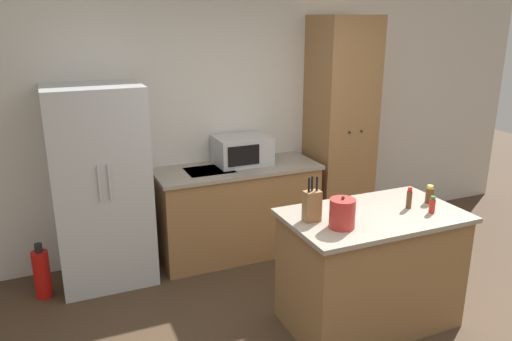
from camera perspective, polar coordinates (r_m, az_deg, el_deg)
The scene contains 12 objects.
wall_back at distance 5.10m, azimuth -2.16°, elevation 5.79°, with size 7.20×0.06×2.60m.
refrigerator at distance 4.56m, azimuth -17.30°, elevation -1.79°, with size 0.80×0.66×1.77m.
back_counter at distance 5.00m, azimuth -2.14°, elevation -4.55°, with size 1.60×0.64×0.91m.
pantry_cabinet at distance 5.32m, azimuth 9.55°, elevation 4.53°, with size 0.59×0.58×2.32m.
kitchen_island at distance 4.00m, azimuth 12.90°, elevation -10.83°, with size 1.33×0.79×0.91m.
microwave at distance 4.92m, azimuth -1.59°, elevation 2.35°, with size 0.53×0.40×0.27m.
knife_block at distance 3.55m, azimuth 6.41°, elevation -3.98°, with size 0.12×0.08×0.33m.
spice_bottle_tall_dark at distance 3.92m, azimuth 19.49°, elevation -3.76°, with size 0.04×0.04×0.13m.
spice_bottle_short_red at distance 4.12m, azimuth 19.21°, elevation -2.62°, with size 0.06×0.06×0.14m.
spice_bottle_amber_oil at distance 3.95m, azimuth 17.10°, elevation -3.07°, with size 0.04×0.04×0.17m.
kettle at distance 3.48m, azimuth 9.77°, elevation -4.87°, with size 0.18×0.18×0.23m.
fire_extinguisher at distance 4.70m, azimuth -23.27°, elevation -10.74°, with size 0.14×0.14×0.49m.
Camera 1 is at (-1.80, -2.33, 2.31)m, focal length 35.00 mm.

